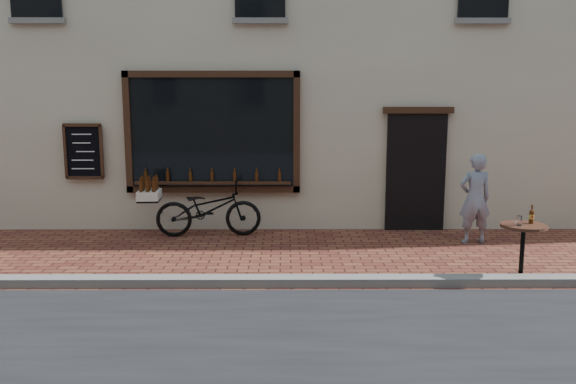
{
  "coord_description": "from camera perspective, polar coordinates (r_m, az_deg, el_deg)",
  "views": [
    {
      "loc": [
        -0.55,
        -6.98,
        2.44
      ],
      "look_at": [
        -0.51,
        1.2,
        1.1
      ],
      "focal_mm": 35.0,
      "sensor_mm": 36.0,
      "label": 1
    }
  ],
  "objects": [
    {
      "name": "bistro_table",
      "position": [
        8.29,
        22.77,
        -4.56
      ],
      "size": [
        0.61,
        0.61,
        1.05
      ],
      "color": "black",
      "rests_on": "ground"
    },
    {
      "name": "kerb",
      "position": [
        7.59,
        3.94,
        -9.01
      ],
      "size": [
        90.0,
        0.25,
        0.12
      ],
      "primitive_type": "cube",
      "color": "slate",
      "rests_on": "ground"
    },
    {
      "name": "ground",
      "position": [
        7.42,
        4.05,
        -9.93
      ],
      "size": [
        90.0,
        90.0,
        0.0
      ],
      "primitive_type": "plane",
      "color": "#56241C",
      "rests_on": "ground"
    },
    {
      "name": "pedestrian",
      "position": [
        10.14,
        18.45,
        -0.63
      ],
      "size": [
        0.6,
        0.43,
        1.55
      ],
      "primitive_type": "imported",
      "rotation": [
        0.0,
        0.0,
        3.25
      ],
      "color": "gray",
      "rests_on": "ground"
    },
    {
      "name": "cargo_bicycle",
      "position": [
        10.25,
        -8.28,
        -1.67
      ],
      "size": [
        2.22,
        0.81,
        1.06
      ],
      "rotation": [
        0.0,
        0.0,
        1.65
      ],
      "color": "black",
      "rests_on": "ground"
    }
  ]
}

